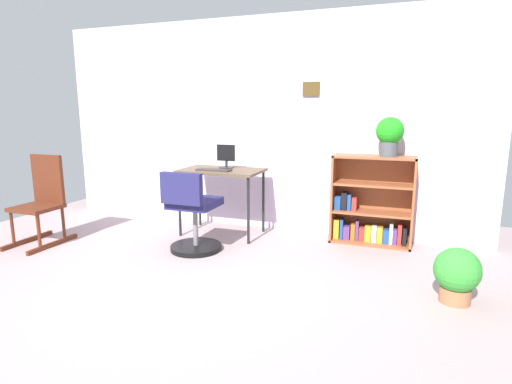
{
  "coord_description": "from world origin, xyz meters",
  "views": [
    {
      "loc": [
        1.69,
        -2.47,
        1.41
      ],
      "look_at": [
        0.36,
        1.12,
        0.64
      ],
      "focal_mm": 28.94,
      "sensor_mm": 36.0,
      "label": 1
    }
  ],
  "objects_px": {
    "monitor": "(226,157)",
    "potted_plant_floor": "(457,273)",
    "rocking_chair": "(42,200)",
    "potted_plant_on_shelf": "(390,134)",
    "desk": "(222,175)",
    "office_chair": "(192,216)",
    "bookshelf_low": "(371,205)",
    "keyboard": "(214,170)"
  },
  "relations": [
    {
      "from": "monitor",
      "to": "potted_plant_floor",
      "type": "relative_size",
      "value": 0.64
    },
    {
      "from": "rocking_chair",
      "to": "potted_plant_on_shelf",
      "type": "relative_size",
      "value": 2.36
    },
    {
      "from": "desk",
      "to": "rocking_chair",
      "type": "xyz_separation_m",
      "value": [
        -1.66,
        -0.94,
        -0.21
      ]
    },
    {
      "from": "desk",
      "to": "potted_plant_floor",
      "type": "distance_m",
      "value": 2.58
    },
    {
      "from": "office_chair",
      "to": "rocking_chair",
      "type": "bearing_deg",
      "value": -170.1
    },
    {
      "from": "potted_plant_floor",
      "to": "monitor",
      "type": "bearing_deg",
      "value": 155.23
    },
    {
      "from": "potted_plant_on_shelf",
      "to": "monitor",
      "type": "bearing_deg",
      "value": -176.59
    },
    {
      "from": "monitor",
      "to": "bookshelf_low",
      "type": "xyz_separation_m",
      "value": [
        1.6,
        0.16,
        -0.47
      ]
    },
    {
      "from": "bookshelf_low",
      "to": "potted_plant_on_shelf",
      "type": "relative_size",
      "value": 2.37
    },
    {
      "from": "keyboard",
      "to": "monitor",
      "type": "bearing_deg",
      "value": 79.64
    },
    {
      "from": "keyboard",
      "to": "office_chair",
      "type": "bearing_deg",
      "value": -88.19
    },
    {
      "from": "desk",
      "to": "bookshelf_low",
      "type": "relative_size",
      "value": 0.97
    },
    {
      "from": "bookshelf_low",
      "to": "rocking_chair",
      "type": "bearing_deg",
      "value": -159.65
    },
    {
      "from": "desk",
      "to": "monitor",
      "type": "bearing_deg",
      "value": 86.04
    },
    {
      "from": "desk",
      "to": "potted_plant_on_shelf",
      "type": "bearing_deg",
      "value": 7.0
    },
    {
      "from": "office_chair",
      "to": "potted_plant_floor",
      "type": "bearing_deg",
      "value": -7.49
    },
    {
      "from": "monitor",
      "to": "potted_plant_on_shelf",
      "type": "bearing_deg",
      "value": 3.41
    },
    {
      "from": "potted_plant_floor",
      "to": "potted_plant_on_shelf",
      "type": "bearing_deg",
      "value": 116.29
    },
    {
      "from": "potted_plant_on_shelf",
      "to": "rocking_chair",
      "type": "bearing_deg",
      "value": -161.29
    },
    {
      "from": "desk",
      "to": "office_chair",
      "type": "xyz_separation_m",
      "value": [
        -0.02,
        -0.66,
        -0.31
      ]
    },
    {
      "from": "desk",
      "to": "monitor",
      "type": "height_order",
      "value": "monitor"
    },
    {
      "from": "bookshelf_low",
      "to": "potted_plant_floor",
      "type": "xyz_separation_m",
      "value": [
        0.74,
        -1.24,
        -0.18
      ]
    },
    {
      "from": "desk",
      "to": "potted_plant_floor",
      "type": "bearing_deg",
      "value": -22.4
    },
    {
      "from": "keyboard",
      "to": "office_chair",
      "type": "distance_m",
      "value": 0.66
    },
    {
      "from": "desk",
      "to": "office_chair",
      "type": "relative_size",
      "value": 1.09
    },
    {
      "from": "desk",
      "to": "office_chair",
      "type": "distance_m",
      "value": 0.73
    },
    {
      "from": "monitor",
      "to": "bookshelf_low",
      "type": "height_order",
      "value": "monitor"
    },
    {
      "from": "office_chair",
      "to": "keyboard",
      "type": "bearing_deg",
      "value": 91.81
    },
    {
      "from": "monitor",
      "to": "keyboard",
      "type": "height_order",
      "value": "monitor"
    },
    {
      "from": "keyboard",
      "to": "desk",
      "type": "bearing_deg",
      "value": 74.17
    },
    {
      "from": "potted_plant_on_shelf",
      "to": "desk",
      "type": "bearing_deg",
      "value": -173.0
    },
    {
      "from": "potted_plant_on_shelf",
      "to": "office_chair",
      "type": "bearing_deg",
      "value": -153.9
    },
    {
      "from": "desk",
      "to": "monitor",
      "type": "distance_m",
      "value": 0.23
    },
    {
      "from": "rocking_chair",
      "to": "potted_plant_on_shelf",
      "type": "bearing_deg",
      "value": 18.71
    },
    {
      "from": "bookshelf_low",
      "to": "potted_plant_floor",
      "type": "bearing_deg",
      "value": -59.29
    },
    {
      "from": "office_chair",
      "to": "rocking_chair",
      "type": "xyz_separation_m",
      "value": [
        -1.64,
        -0.29,
        0.1
      ]
    },
    {
      "from": "keyboard",
      "to": "bookshelf_low",
      "type": "height_order",
      "value": "bookshelf_low"
    },
    {
      "from": "desk",
      "to": "rocking_chair",
      "type": "relative_size",
      "value": 0.97
    },
    {
      "from": "rocking_chair",
      "to": "bookshelf_low",
      "type": "height_order",
      "value": "bookshelf_low"
    },
    {
      "from": "rocking_chair",
      "to": "bookshelf_low",
      "type": "relative_size",
      "value": 1.0
    },
    {
      "from": "monitor",
      "to": "keyboard",
      "type": "bearing_deg",
      "value": -100.36
    },
    {
      "from": "desk",
      "to": "potted_plant_on_shelf",
      "type": "relative_size",
      "value": 2.29
    }
  ]
}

